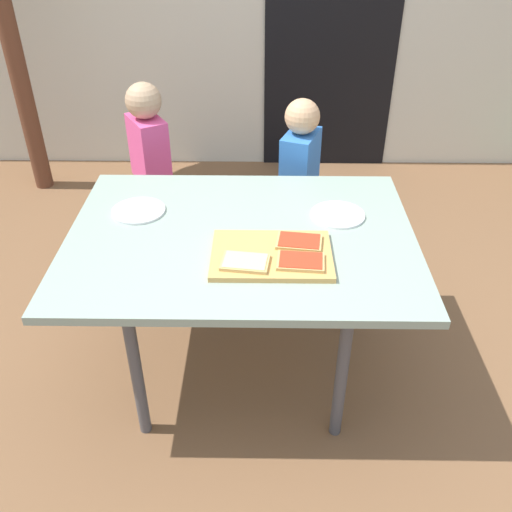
{
  "coord_description": "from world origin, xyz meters",
  "views": [
    {
      "loc": [
        0.08,
        -1.79,
        1.81
      ],
      "look_at": [
        0.06,
        0.0,
        0.58
      ],
      "focal_mm": 39.03,
      "sensor_mm": 36.0,
      "label": 1
    }
  ],
  "objects_px": {
    "dining_table": "(241,246)",
    "pizza_slice_near_left": "(245,262)",
    "pizza_slice_near_right": "(301,261)",
    "cutting_board": "(271,255)",
    "plate_white_left": "(138,211)",
    "child_left": "(151,163)",
    "plate_white_right": "(338,215)",
    "pizza_slice_far_right": "(299,242)",
    "child_right": "(299,180)"
  },
  "relations": [
    {
      "from": "pizza_slice_near_left",
      "to": "cutting_board",
      "type": "bearing_deg",
      "value": 37.02
    },
    {
      "from": "cutting_board",
      "to": "pizza_slice_near_right",
      "type": "relative_size",
      "value": 2.49
    },
    {
      "from": "pizza_slice_far_right",
      "to": "plate_white_left",
      "type": "xyz_separation_m",
      "value": [
        -0.64,
        0.26,
        -0.02
      ]
    },
    {
      "from": "cutting_board",
      "to": "child_left",
      "type": "bearing_deg",
      "value": 121.55
    },
    {
      "from": "dining_table",
      "to": "pizza_slice_far_right",
      "type": "relative_size",
      "value": 7.49
    },
    {
      "from": "cutting_board",
      "to": "pizza_slice_far_right",
      "type": "distance_m",
      "value": 0.12
    },
    {
      "from": "child_left",
      "to": "dining_table",
      "type": "bearing_deg",
      "value": -59.37
    },
    {
      "from": "child_left",
      "to": "child_right",
      "type": "xyz_separation_m",
      "value": [
        0.76,
        -0.13,
        -0.03
      ]
    },
    {
      "from": "pizza_slice_near_right",
      "to": "plate_white_left",
      "type": "bearing_deg",
      "value": 149.12
    },
    {
      "from": "child_right",
      "to": "cutting_board",
      "type": "bearing_deg",
      "value": -99.71
    },
    {
      "from": "pizza_slice_far_right",
      "to": "child_right",
      "type": "bearing_deg",
      "value": 86.6
    },
    {
      "from": "pizza_slice_near_left",
      "to": "pizza_slice_near_right",
      "type": "distance_m",
      "value": 0.19
    },
    {
      "from": "dining_table",
      "to": "pizza_slice_far_right",
      "type": "xyz_separation_m",
      "value": [
        0.22,
        -0.09,
        0.08
      ]
    },
    {
      "from": "pizza_slice_near_left",
      "to": "pizza_slice_near_right",
      "type": "relative_size",
      "value": 1.02
    },
    {
      "from": "dining_table",
      "to": "child_left",
      "type": "height_order",
      "value": "child_left"
    },
    {
      "from": "cutting_board",
      "to": "child_left",
      "type": "height_order",
      "value": "child_left"
    },
    {
      "from": "plate_white_left",
      "to": "child_left",
      "type": "relative_size",
      "value": 0.22
    },
    {
      "from": "plate_white_left",
      "to": "child_left",
      "type": "bearing_deg",
      "value": 96.56
    },
    {
      "from": "child_right",
      "to": "child_left",
      "type": "bearing_deg",
      "value": 170.23
    },
    {
      "from": "pizza_slice_far_right",
      "to": "child_right",
      "type": "height_order",
      "value": "child_right"
    },
    {
      "from": "cutting_board",
      "to": "plate_white_left",
      "type": "distance_m",
      "value": 0.62
    },
    {
      "from": "dining_table",
      "to": "pizza_slice_near_left",
      "type": "bearing_deg",
      "value": -84.17
    },
    {
      "from": "dining_table",
      "to": "cutting_board",
      "type": "bearing_deg",
      "value": -53.8
    },
    {
      "from": "plate_white_right",
      "to": "child_right",
      "type": "bearing_deg",
      "value": 101.79
    },
    {
      "from": "pizza_slice_near_right",
      "to": "dining_table",
      "type": "bearing_deg",
      "value": 134.51
    },
    {
      "from": "dining_table",
      "to": "child_right",
      "type": "xyz_separation_m",
      "value": [
        0.26,
        0.71,
        -0.08
      ]
    },
    {
      "from": "pizza_slice_near_right",
      "to": "pizza_slice_far_right",
      "type": "xyz_separation_m",
      "value": [
        0.0,
        0.12,
        0.0
      ]
    },
    {
      "from": "pizza_slice_far_right",
      "to": "child_left",
      "type": "bearing_deg",
      "value": 127.33
    },
    {
      "from": "dining_table",
      "to": "plate_white_left",
      "type": "distance_m",
      "value": 0.46
    },
    {
      "from": "dining_table",
      "to": "child_left",
      "type": "xyz_separation_m",
      "value": [
        -0.5,
        0.85,
        -0.05
      ]
    },
    {
      "from": "cutting_board",
      "to": "plate_white_left",
      "type": "relative_size",
      "value": 1.98
    },
    {
      "from": "child_right",
      "to": "dining_table",
      "type": "bearing_deg",
      "value": -110.27
    },
    {
      "from": "pizza_slice_near_left",
      "to": "pizza_slice_far_right",
      "type": "height_order",
      "value": "same"
    },
    {
      "from": "pizza_slice_far_right",
      "to": "pizza_slice_near_right",
      "type": "bearing_deg",
      "value": -90.39
    },
    {
      "from": "pizza_slice_near_right",
      "to": "child_left",
      "type": "distance_m",
      "value": 1.29
    },
    {
      "from": "pizza_slice_near_left",
      "to": "child_left",
      "type": "distance_m",
      "value": 1.2
    },
    {
      "from": "cutting_board",
      "to": "plate_white_right",
      "type": "distance_m",
      "value": 0.4
    },
    {
      "from": "cutting_board",
      "to": "plate_white_right",
      "type": "relative_size",
      "value": 1.98
    },
    {
      "from": "plate_white_left",
      "to": "child_left",
      "type": "distance_m",
      "value": 0.7
    },
    {
      "from": "pizza_slice_near_right",
      "to": "pizza_slice_far_right",
      "type": "relative_size",
      "value": 0.98
    },
    {
      "from": "pizza_slice_near_right",
      "to": "pizza_slice_far_right",
      "type": "distance_m",
      "value": 0.12
    },
    {
      "from": "pizza_slice_near_right",
      "to": "cutting_board",
      "type": "bearing_deg",
      "value": 148.3
    },
    {
      "from": "plate_white_right",
      "to": "dining_table",
      "type": "bearing_deg",
      "value": -159.81
    },
    {
      "from": "pizza_slice_near_left",
      "to": "child_right",
      "type": "distance_m",
      "value": 0.98
    },
    {
      "from": "pizza_slice_near_right",
      "to": "child_right",
      "type": "xyz_separation_m",
      "value": [
        0.05,
        0.93,
        -0.16
      ]
    },
    {
      "from": "dining_table",
      "to": "plate_white_right",
      "type": "relative_size",
      "value": 6.11
    },
    {
      "from": "pizza_slice_near_right",
      "to": "child_left",
      "type": "xyz_separation_m",
      "value": [
        -0.72,
        1.06,
        -0.13
      ]
    },
    {
      "from": "pizza_slice_near_right",
      "to": "child_left",
      "type": "relative_size",
      "value": 0.17
    },
    {
      "from": "plate_white_left",
      "to": "plate_white_right",
      "type": "bearing_deg",
      "value": -1.52
    },
    {
      "from": "cutting_board",
      "to": "pizza_slice_near_left",
      "type": "bearing_deg",
      "value": -142.98
    }
  ]
}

